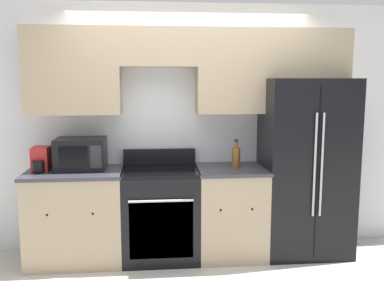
{
  "coord_description": "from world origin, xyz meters",
  "views": [
    {
      "loc": [
        -0.39,
        -3.9,
        1.81
      ],
      "look_at": [
        0.0,
        0.31,
        1.18
      ],
      "focal_mm": 40.0,
      "sensor_mm": 36.0,
      "label": 1
    }
  ],
  "objects": [
    {
      "name": "wall_back",
      "position": [
        0.02,
        0.58,
        1.54
      ],
      "size": [
        8.0,
        0.39,
        2.6
      ],
      "color": "silver",
      "rests_on": "ground_plane"
    },
    {
      "name": "bottle",
      "position": [
        0.45,
        0.32,
        1.04
      ],
      "size": [
        0.08,
        0.08,
        0.29
      ],
      "color": "brown",
      "rests_on": "lower_cabinets_right"
    },
    {
      "name": "ground_plane",
      "position": [
        0.0,
        0.0,
        0.0
      ],
      "size": [
        12.0,
        12.0,
        0.0
      ],
      "primitive_type": "plane",
      "color": "beige"
    },
    {
      "name": "oven_range",
      "position": [
        -0.32,
        0.31,
        0.47
      ],
      "size": [
        0.76,
        0.65,
        1.09
      ],
      "color": "black",
      "rests_on": "ground_plane"
    },
    {
      "name": "lower_cabinets_left",
      "position": [
        -1.16,
        0.31,
        0.46
      ],
      "size": [
        0.95,
        0.64,
        0.93
      ],
      "color": "tan",
      "rests_on": "ground_plane"
    },
    {
      "name": "microwave",
      "position": [
        -1.11,
        0.37,
        1.08
      ],
      "size": [
        0.48,
        0.37,
        0.31
      ],
      "color": "black",
      "rests_on": "lower_cabinets_left"
    },
    {
      "name": "electric_kettle",
      "position": [
        -1.49,
        0.33,
        1.04
      ],
      "size": [
        0.16,
        0.27,
        0.24
      ],
      "color": "#B22323",
      "rests_on": "lower_cabinets_left"
    },
    {
      "name": "refrigerator",
      "position": [
        1.18,
        0.36,
        0.91
      ],
      "size": [
        0.89,
        0.75,
        1.83
      ],
      "color": "black",
      "rests_on": "ground_plane"
    },
    {
      "name": "lower_cabinets_right",
      "position": [
        0.4,
        0.31,
        0.46
      ],
      "size": [
        0.71,
        0.64,
        0.93
      ],
      "color": "tan",
      "rests_on": "ground_plane"
    }
  ]
}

